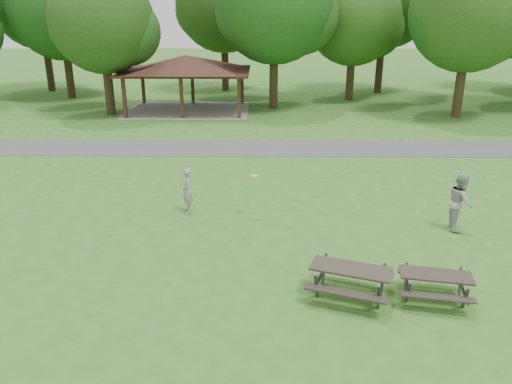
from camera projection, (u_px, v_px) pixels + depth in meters
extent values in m
plane|color=#326B1E|center=(214.00, 296.00, 12.52)|extent=(160.00, 160.00, 0.00)
cube|color=#464649|center=(239.00, 148.00, 25.64)|extent=(120.00, 3.20, 0.02)
cube|color=#3A1F15|center=(124.00, 98.00, 32.11)|extent=(0.22, 0.22, 2.60)
cube|color=#391D14|center=(143.00, 86.00, 37.18)|extent=(0.22, 0.22, 2.60)
cube|color=#392014|center=(182.00, 98.00, 32.07)|extent=(0.22, 0.22, 2.60)
cube|color=#352313|center=(193.00, 86.00, 37.14)|extent=(0.22, 0.22, 2.60)
cube|color=#372314|center=(239.00, 98.00, 32.03)|extent=(0.22, 0.22, 2.60)
cube|color=#3D2016|center=(242.00, 86.00, 37.09)|extent=(0.22, 0.22, 2.60)
cube|color=#341B14|center=(187.00, 71.00, 34.12)|extent=(8.60, 6.60, 0.16)
pyramid|color=#361E15|center=(186.00, 63.00, 33.92)|extent=(7.01, 7.01, 1.00)
cube|color=gray|center=(188.00, 110.00, 35.05)|extent=(8.40, 6.40, 0.03)
cylinder|color=black|center=(69.00, 73.00, 39.18)|extent=(0.60, 0.60, 3.85)
sphere|color=#134213|center=(61.00, 8.00, 37.50)|extent=(7.80, 7.80, 7.80)
sphere|color=#1D4D16|center=(87.00, 18.00, 38.03)|extent=(5.07, 5.07, 5.07)
sphere|color=#174D16|center=(40.00, 16.00, 37.53)|extent=(4.68, 4.68, 4.68)
cylinder|color=black|center=(109.00, 88.00, 33.10)|extent=(0.60, 0.60, 3.50)
sphere|color=#1A3F12|center=(102.00, 21.00, 31.63)|extent=(6.60, 6.60, 6.60)
sphere|color=#174213|center=(127.00, 32.00, 32.12)|extent=(4.29, 4.29, 4.29)
sphere|color=#124012|center=(81.00, 29.00, 31.63)|extent=(3.96, 3.96, 3.96)
cylinder|color=black|center=(274.00, 79.00, 35.23)|extent=(0.60, 0.60, 4.02)
sphere|color=#154614|center=(275.00, 4.00, 33.48)|extent=(8.00, 8.00, 8.00)
sphere|color=#1B4513|center=(301.00, 16.00, 34.02)|extent=(5.20, 5.20, 5.20)
sphere|color=#174915|center=(251.00, 13.00, 33.52)|extent=(4.80, 4.80, 4.80)
cylinder|color=#322116|center=(350.00, 77.00, 38.55)|extent=(0.60, 0.60, 3.43)
sphere|color=#224D16|center=(354.00, 18.00, 37.04)|extent=(7.00, 7.00, 7.00)
sphere|color=#1B4413|center=(374.00, 28.00, 37.54)|extent=(4.55, 4.55, 4.55)
sphere|color=#1B4F16|center=(335.00, 25.00, 37.05)|extent=(4.20, 4.20, 4.20)
cylinder|color=#2F2215|center=(459.00, 88.00, 32.33)|extent=(0.60, 0.60, 3.78)
sphere|color=#1E4614|center=(470.00, 11.00, 30.70)|extent=(7.40, 7.40, 7.40)
sphere|color=#1A4413|center=(493.00, 24.00, 31.22)|extent=(4.81, 4.81, 4.81)
sphere|color=#134112|center=(446.00, 21.00, 30.72)|extent=(4.44, 4.44, 4.44)
cylinder|color=black|center=(49.00, 65.00, 42.41)|extent=(0.60, 0.60, 4.38)
sphere|color=#154A15|center=(39.00, 0.00, 40.60)|extent=(8.00, 8.00, 8.00)
sphere|color=#154614|center=(64.00, 10.00, 41.14)|extent=(5.20, 5.20, 5.20)
sphere|color=#1E4A15|center=(20.00, 8.00, 40.64)|extent=(4.80, 4.80, 4.80)
cylinder|color=black|center=(225.00, 66.00, 42.75)|extent=(0.60, 0.60, 4.13)
sphere|color=#1E4814|center=(224.00, 3.00, 40.99)|extent=(8.00, 8.00, 8.00)
sphere|color=#1A4B15|center=(246.00, 13.00, 41.53)|extent=(5.20, 5.20, 5.20)
sphere|color=#1D4915|center=(204.00, 11.00, 41.03)|extent=(4.80, 4.80, 4.80)
cylinder|color=#331F16|center=(380.00, 65.00, 41.60)|extent=(0.60, 0.60, 4.55)
sphere|color=#224E16|center=(407.00, 6.00, 40.26)|extent=(5.46, 5.46, 5.46)
sphere|color=#1F4B15|center=(364.00, 4.00, 39.76)|extent=(5.04, 5.04, 5.04)
cube|color=#2E2721|center=(351.00, 269.00, 12.19)|extent=(2.09, 1.38, 0.05)
cube|color=black|center=(345.00, 293.00, 11.74)|extent=(1.92, 0.92, 0.04)
cube|color=#302722|center=(355.00, 268.00, 12.87)|extent=(1.92, 0.92, 0.04)
cube|color=#414143|center=(316.00, 285.00, 12.22)|extent=(0.20, 0.40, 0.84)
cube|color=#3B3B3D|center=(324.00, 270.00, 12.93)|extent=(0.20, 0.40, 0.84)
cube|color=#3B3B3D|center=(320.00, 276.00, 12.57)|extent=(0.59, 1.51, 0.05)
cube|color=#38383B|center=(378.00, 297.00, 11.73)|extent=(0.20, 0.40, 0.84)
cube|color=#444446|center=(383.00, 280.00, 12.44)|extent=(0.20, 0.40, 0.84)
cube|color=#3E3E40|center=(381.00, 287.00, 12.08)|extent=(0.59, 1.51, 0.05)
cube|color=#2D2520|center=(436.00, 275.00, 12.11)|extent=(1.80, 0.98, 0.05)
cube|color=#2C241F|center=(438.00, 297.00, 11.70)|extent=(1.72, 0.56, 0.04)
cube|color=#2F2722|center=(432.00, 274.00, 12.73)|extent=(1.72, 0.56, 0.04)
cube|color=#3F3F41|center=(408.00, 292.00, 12.03)|extent=(0.12, 0.36, 0.74)
cube|color=#3B3B3D|center=(406.00, 277.00, 12.68)|extent=(0.12, 0.36, 0.74)
cube|color=#3B3B3D|center=(407.00, 284.00, 12.35)|extent=(0.31, 1.37, 0.05)
cube|color=#424245|center=(465.00, 298.00, 11.79)|extent=(0.12, 0.36, 0.74)
cube|color=#424144|center=(460.00, 283.00, 12.44)|extent=(0.12, 0.36, 0.74)
cube|color=#3C3C3E|center=(463.00, 289.00, 12.10)|extent=(0.31, 1.37, 0.05)
cylinder|color=yellow|center=(254.00, 176.00, 16.79)|extent=(0.35, 0.35, 0.02)
imported|color=#979799|center=(187.00, 191.00, 17.37)|extent=(0.55, 0.67, 1.59)
imported|color=#A5A5A7|center=(460.00, 202.00, 16.00)|extent=(0.86, 1.03, 1.88)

